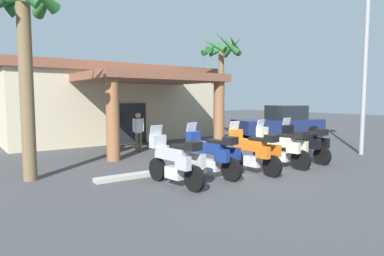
% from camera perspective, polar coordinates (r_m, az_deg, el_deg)
% --- Properties ---
extents(ground_plane, '(80.00, 80.00, 0.00)m').
position_cam_1_polar(ground_plane, '(11.13, 6.81, -7.26)').
color(ground_plane, '#424244').
extents(motel_building, '(11.94, 11.10, 4.17)m').
position_cam_1_polar(motel_building, '(20.39, -14.15, 4.31)').
color(motel_building, beige).
rests_on(motel_building, ground_plane).
extents(motorcycle_silver, '(0.82, 2.21, 1.61)m').
position_cam_1_polar(motorcycle_silver, '(9.08, -2.83, -5.57)').
color(motorcycle_silver, black).
rests_on(motorcycle_silver, ground_plane).
extents(motorcycle_blue, '(0.89, 2.20, 1.61)m').
position_cam_1_polar(motorcycle_blue, '(10.11, 3.41, -4.47)').
color(motorcycle_blue, black).
rests_on(motorcycle_blue, ground_plane).
extents(motorcycle_orange, '(0.73, 2.21, 1.61)m').
position_cam_1_polar(motorcycle_orange, '(10.84, 10.43, -3.89)').
color(motorcycle_orange, black).
rests_on(motorcycle_orange, ground_plane).
extents(motorcycle_cream, '(0.86, 2.20, 1.61)m').
position_cam_1_polar(motorcycle_cream, '(11.97, 14.97, -3.12)').
color(motorcycle_cream, black).
rests_on(motorcycle_cream, ground_plane).
extents(motorcycle_black, '(0.71, 2.21, 1.61)m').
position_cam_1_polar(motorcycle_black, '(13.18, 18.63, -2.47)').
color(motorcycle_black, black).
rests_on(motorcycle_black, ground_plane).
extents(pedestrian, '(0.53, 0.32, 1.73)m').
position_cam_1_polar(pedestrian, '(14.89, -9.13, -0.22)').
color(pedestrian, brown).
rests_on(pedestrian, ground_plane).
extents(pickup_truck_navy, '(5.49, 2.98, 1.95)m').
position_cam_1_polar(pickup_truck_navy, '(19.99, 14.82, 0.84)').
color(pickup_truck_navy, black).
rests_on(pickup_truck_navy, ground_plane).
extents(palm_tree_roadside, '(1.89, 2.05, 5.76)m').
position_cam_1_polar(palm_tree_roadside, '(10.77, -26.68, 13.59)').
color(palm_tree_roadside, brown).
rests_on(palm_tree_roadside, ground_plane).
extents(palm_tree_near_portico, '(2.41, 2.40, 5.88)m').
position_cam_1_polar(palm_tree_near_portico, '(18.79, 4.99, 11.64)').
color(palm_tree_near_portico, brown).
rests_on(palm_tree_near_portico, ground_plane).
extents(roadside_sign, '(1.40, 0.18, 7.94)m').
position_cam_1_polar(roadside_sign, '(16.00, 27.63, 14.79)').
color(roadside_sign, '#99999E').
rests_on(roadside_sign, ground_plane).
extents(curb_strip, '(9.25, 0.36, 0.12)m').
position_cam_1_polar(curb_strip, '(12.08, 5.15, -5.96)').
color(curb_strip, '#ADA89E').
rests_on(curb_strip, ground_plane).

